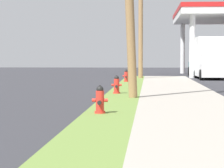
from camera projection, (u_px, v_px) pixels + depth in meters
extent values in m
cylinder|color=red|center=(100.00, 112.00, 13.94)|extent=(0.29, 0.29, 0.06)
cylinder|color=red|center=(100.00, 102.00, 13.93)|extent=(0.22, 0.22, 0.60)
sphere|color=black|center=(100.00, 89.00, 13.91)|extent=(0.19, 0.19, 0.19)
cylinder|color=black|center=(100.00, 86.00, 13.90)|extent=(0.06, 0.06, 0.05)
cylinder|color=red|center=(94.00, 100.00, 13.93)|extent=(0.10, 0.09, 0.09)
cylinder|color=red|center=(106.00, 100.00, 13.91)|extent=(0.10, 0.09, 0.09)
cylinder|color=black|center=(99.00, 103.00, 13.76)|extent=(0.11, 0.12, 0.11)
cylinder|color=red|center=(117.00, 93.00, 21.60)|extent=(0.29, 0.29, 0.06)
cylinder|color=red|center=(117.00, 86.00, 21.59)|extent=(0.22, 0.22, 0.60)
sphere|color=black|center=(117.00, 78.00, 21.57)|extent=(0.19, 0.19, 0.19)
cylinder|color=black|center=(117.00, 76.00, 21.57)|extent=(0.06, 0.06, 0.05)
cylinder|color=red|center=(113.00, 85.00, 21.60)|extent=(0.10, 0.09, 0.09)
cylinder|color=red|center=(120.00, 85.00, 21.57)|extent=(0.10, 0.09, 0.09)
cylinder|color=black|center=(116.00, 86.00, 21.42)|extent=(0.11, 0.12, 0.11)
cylinder|color=red|center=(126.00, 81.00, 31.98)|extent=(0.29, 0.29, 0.06)
cylinder|color=red|center=(126.00, 77.00, 31.96)|extent=(0.22, 0.22, 0.60)
sphere|color=black|center=(126.00, 71.00, 31.95)|extent=(0.19, 0.19, 0.19)
cylinder|color=black|center=(126.00, 70.00, 31.94)|extent=(0.06, 0.06, 0.05)
cylinder|color=red|center=(123.00, 76.00, 31.97)|extent=(0.10, 0.09, 0.09)
cylinder|color=red|center=(129.00, 76.00, 31.95)|extent=(0.10, 0.09, 0.09)
cylinder|color=black|center=(126.00, 77.00, 31.80)|extent=(0.11, 0.12, 0.11)
cylinder|color=#937047|center=(141.00, 19.00, 37.32)|extent=(0.47, 0.45, 8.34)
cylinder|color=silver|center=(192.00, 46.00, 40.34)|extent=(0.44, 0.44, 4.89)
cylinder|color=silver|center=(183.00, 49.00, 51.92)|extent=(0.44, 0.44, 4.89)
cube|color=white|center=(221.00, 17.00, 45.79)|extent=(7.70, 13.42, 0.50)
cube|color=red|center=(221.00, 12.00, 45.77)|extent=(7.80, 13.52, 0.36)
cube|color=#47474C|center=(213.00, 65.00, 51.80)|extent=(0.70, 1.10, 1.60)
cube|color=red|center=(215.00, 67.00, 52.97)|extent=(1.89, 4.53, 0.85)
cube|color=red|center=(215.00, 60.00, 52.71)|extent=(1.63, 2.05, 0.56)
cylinder|color=black|center=(204.00, 70.00, 54.72)|extent=(0.23, 0.60, 0.60)
cylinder|color=black|center=(221.00, 70.00, 54.63)|extent=(0.23, 0.60, 0.60)
cylinder|color=black|center=(209.00, 71.00, 51.33)|extent=(0.23, 0.60, 0.60)
cube|color=white|center=(210.00, 69.00, 39.09)|extent=(2.16, 6.45, 1.00)
cube|color=white|center=(209.00, 50.00, 39.78)|extent=(2.06, 4.02, 1.90)
cube|color=white|center=(214.00, 56.00, 37.00)|extent=(1.89, 2.09, 0.90)
cylinder|color=black|center=(201.00, 75.00, 36.50)|extent=(0.24, 0.77, 0.76)
cylinder|color=black|center=(217.00, 73.00, 41.70)|extent=(0.24, 0.77, 0.76)
cylinder|color=black|center=(193.00, 73.00, 41.79)|extent=(0.24, 0.77, 0.76)
cube|color=#197075|center=(204.00, 68.00, 43.15)|extent=(2.01, 6.40, 1.00)
cube|color=white|center=(203.00, 51.00, 43.84)|extent=(1.96, 3.97, 1.90)
cube|color=#197075|center=(207.00, 57.00, 41.06)|extent=(1.84, 2.05, 0.90)
cylinder|color=black|center=(220.00, 73.00, 40.46)|extent=(0.22, 0.76, 0.76)
cylinder|color=black|center=(195.00, 73.00, 40.60)|extent=(0.22, 0.76, 0.76)
cylinder|color=black|center=(211.00, 71.00, 45.74)|extent=(0.22, 0.76, 0.76)
cylinder|color=black|center=(190.00, 71.00, 45.88)|extent=(0.22, 0.76, 0.76)
cylinder|color=black|center=(215.00, 70.00, 52.17)|extent=(0.23, 0.76, 0.76)
cylinder|color=black|center=(222.00, 71.00, 46.89)|extent=(0.23, 0.76, 0.76)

